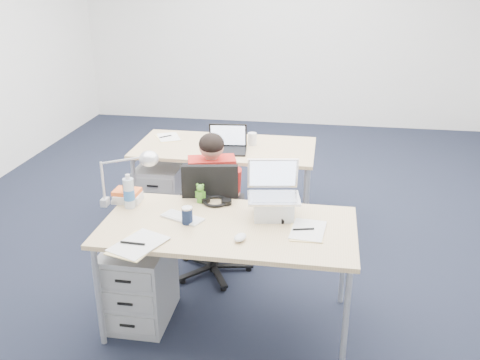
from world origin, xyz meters
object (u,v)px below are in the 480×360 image
Objects in this scene: silver_laptop at (274,191)px; dark_laptop at (227,139)px; computer_mouse at (240,238)px; seated_person at (211,198)px; can_koozie at (187,215)px; drawer_pedestal_far at (162,193)px; desk_far at (225,151)px; sunglasses at (276,221)px; desk_lamp at (121,178)px; bear_figurine at (200,193)px; drawer_pedestal_near at (139,282)px; far_cup at (252,139)px; water_bottle at (129,191)px; cordless_phone at (126,193)px; desk_near at (228,232)px; book_stack at (128,196)px; office_chair at (212,242)px; headphones at (216,201)px; wireless_keyboard at (182,217)px.

dark_laptop is at bearing 104.37° from silver_laptop.
seated_person is at bearing 126.72° from computer_mouse.
silver_laptop is 3.12× the size of can_koozie.
drawer_pedestal_far is 1.66× the size of dark_laptop.
desk_far is 1.56m from sunglasses.
desk_lamp is at bearing -164.18° from sunglasses.
drawer_pedestal_near is at bearing -124.20° from bear_figurine.
far_cup reaches higher than sunglasses.
computer_mouse is 0.44× the size of water_bottle.
desk_near is at bearing 7.06° from cordless_phone.
silver_laptop is 0.83× the size of desk_lamp.
desk_lamp reaches higher than can_koozie.
book_stack is (-0.86, 0.43, 0.02)m from computer_mouse.
book_stack is at bearing -119.25° from dark_laptop.
seated_person is 10.05× the size of far_cup.
office_chair is (0.08, -0.95, -0.41)m from desk_far.
desk_near is at bearing -86.82° from seated_person.
silver_laptop reaches higher than desk_near.
drawer_pedestal_far is 1.56× the size of silver_laptop.
silver_laptop is (1.16, -1.26, 0.63)m from drawer_pedestal_far.
desk_far is 1.76m from computer_mouse.
sunglasses is (0.03, -0.09, -0.16)m from silver_laptop.
desk_lamp is at bearing 168.45° from desk_near.
seated_person is at bearing 51.82° from desk_lamp.
seated_person is (-0.03, 0.16, 0.30)m from office_chair.
computer_mouse is at bearing -1.75° from cordless_phone.
computer_mouse is (0.38, -0.92, 0.18)m from seated_person.
desk_far is at bearing 79.63° from drawer_pedestal_near.
headphones is at bearing -89.55° from dark_laptop.
can_koozie is at bearing 170.03° from computer_mouse.
desk_far is 0.23m from dark_laptop.
silver_laptop is 0.97m from water_bottle.
seated_person reaches higher than sunglasses.
seated_person reaches higher than bear_figurine.
bear_figurine is 0.50m from book_stack.
seated_person is 0.74m from cordless_phone.
dark_laptop is at bearing 90.68° from cordless_phone.
wireless_keyboard is at bearing -107.95° from office_chair.
wireless_keyboard is at bearing -89.82° from desk_far.
drawer_pedestal_near is 0.75m from headphones.
seated_person reaches higher than can_koozie.
desk_far is 1.65m from drawer_pedestal_near.
water_bottle reaches higher than sunglasses.
office_chair is at bearing -52.32° from drawer_pedestal_far.
water_bottle reaches higher than book_stack.
cordless_phone is (0.14, -1.21, 0.52)m from drawer_pedestal_far.
drawer_pedestal_near is 2.41× the size of headphones.
wireless_keyboard is at bearing -98.43° from far_cup.
cordless_phone is 1.54m from far_cup.
bear_figurine is at bearing 45.72° from drawer_pedestal_near.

